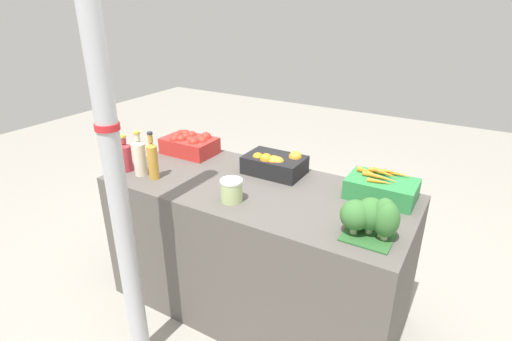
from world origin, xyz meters
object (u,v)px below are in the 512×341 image
object	(u,v)px
support_pole	(111,152)
broccoli_pile	(371,217)
pickle_jar	(232,190)
juice_bottle_cloudy	(139,157)
juice_bottle_ruby	(125,156)
orange_crate	(274,164)
carrot_crate	(382,188)
juice_bottle_amber	(153,159)
apple_crate	(190,144)

from	to	relation	value
support_pole	broccoli_pile	bearing A→B (deg)	25.44
pickle_jar	juice_bottle_cloudy	bearing A→B (deg)	179.84
support_pole	pickle_jar	world-z (taller)	support_pole
juice_bottle_ruby	juice_bottle_cloudy	distance (m)	0.13
broccoli_pile	juice_bottle_cloudy	distance (m)	1.39
broccoli_pile	juice_bottle_ruby	xyz separation A→B (m)	(-1.52, -0.04, -0.00)
orange_crate	pickle_jar	world-z (taller)	orange_crate
orange_crate	carrot_crate	distance (m)	0.65
juice_bottle_ruby	broccoli_pile	bearing A→B (deg)	1.33
broccoli_pile	juice_bottle_amber	world-z (taller)	juice_bottle_amber
juice_bottle_cloudy	pickle_jar	distance (m)	0.67
juice_bottle_ruby	pickle_jar	world-z (taller)	juice_bottle_ruby
orange_crate	carrot_crate	xyz separation A→B (m)	(0.65, 0.01, -0.00)
carrot_crate	juice_bottle_ruby	xyz separation A→B (m)	(-1.46, -0.44, 0.04)
orange_crate	pickle_jar	size ratio (longest dim) A/B	2.94
broccoli_pile	juice_bottle_amber	xyz separation A→B (m)	(-1.28, -0.04, 0.02)
support_pole	juice_bottle_cloudy	xyz separation A→B (m)	(-0.34, 0.46, -0.25)
broccoli_pile	pickle_jar	distance (m)	0.73
juice_bottle_cloudy	pickle_jar	world-z (taller)	juice_bottle_cloudy
support_pole	apple_crate	world-z (taller)	support_pole
apple_crate	pickle_jar	world-z (taller)	apple_crate
orange_crate	broccoli_pile	bearing A→B (deg)	-29.35
orange_crate	pickle_jar	xyz separation A→B (m)	(-0.02, -0.43, -0.00)
orange_crate	broccoli_pile	distance (m)	0.80
juice_bottle_cloudy	juice_bottle_ruby	bearing A→B (deg)	-180.00
apple_crate	broccoli_pile	size ratio (longest dim) A/B	1.38
pickle_jar	broccoli_pile	bearing A→B (deg)	2.92
orange_crate	carrot_crate	bearing A→B (deg)	0.82
carrot_crate	juice_bottle_cloudy	xyz separation A→B (m)	(-1.34, -0.44, 0.06)
orange_crate	juice_bottle_ruby	world-z (taller)	juice_bottle_ruby
apple_crate	carrot_crate	world-z (taller)	apple_crate
support_pole	juice_bottle_amber	distance (m)	0.57
apple_crate	pickle_jar	xyz separation A→B (m)	(0.64, -0.44, -0.01)
juice_bottle_cloudy	support_pole	bearing A→B (deg)	-53.62
carrot_crate	juice_bottle_cloudy	size ratio (longest dim) A/B	1.30
broccoli_pile	juice_bottle_cloudy	bearing A→B (deg)	-178.55
carrot_crate	juice_bottle_amber	world-z (taller)	juice_bottle_amber
juice_bottle_ruby	juice_bottle_amber	world-z (taller)	juice_bottle_amber
support_pole	juice_bottle_cloudy	bearing A→B (deg)	126.38
support_pole	juice_bottle_amber	world-z (taller)	support_pole
apple_crate	juice_bottle_cloudy	distance (m)	0.44
juice_bottle_ruby	juice_bottle_cloudy	xyz separation A→B (m)	(0.13, 0.00, 0.02)
orange_crate	juice_bottle_cloudy	world-z (taller)	juice_bottle_cloudy
orange_crate	juice_bottle_cloudy	size ratio (longest dim) A/B	1.30
carrot_crate	juice_bottle_cloudy	bearing A→B (deg)	-161.88
juice_bottle_cloudy	juice_bottle_amber	size ratio (longest dim) A/B	0.95
support_pole	juice_bottle_ruby	size ratio (longest dim) A/B	10.51
support_pole	carrot_crate	distance (m)	1.38
orange_crate	broccoli_pile	world-z (taller)	broccoli_pile
orange_crate	juice_bottle_cloudy	bearing A→B (deg)	-148.17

